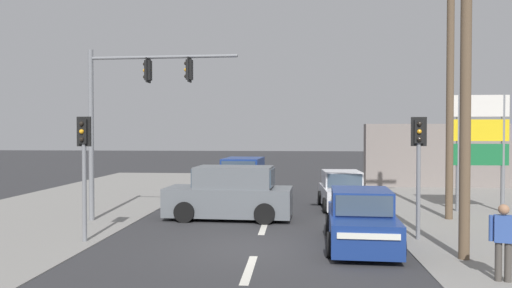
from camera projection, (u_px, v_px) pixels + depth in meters
name	position (u px, v px, depth m)	size (l,w,h in m)	color
ground_plane	(256.00, 249.00, 13.31)	(140.00, 140.00, 0.00)	#303033
lane_dash_near	(249.00, 269.00, 11.32)	(0.20, 2.40, 0.01)	silver
lane_dash_mid	(264.00, 227.00, 16.30)	(0.20, 2.40, 0.01)	silver
lane_dash_far	(271.00, 205.00, 21.28)	(0.20, 2.40, 0.01)	silver
kerb_left_verge	(31.00, 218.00, 17.99)	(8.00, 40.00, 0.02)	gray
utility_pole_foreground_right	(461.00, 23.00, 12.05)	(3.78, 0.61, 10.80)	brown
utility_pole_midground_right	(450.00, 72.00, 17.67)	(1.80, 0.26, 10.00)	brown
traffic_signal_mast	(126.00, 103.00, 17.28)	(5.29, 0.50, 6.00)	slate
pedestal_signal_right_kerb	(419.00, 157.00, 14.36)	(0.44, 0.30, 3.56)	slate
pedestal_signal_left_kerb	(84.00, 157.00, 14.07)	(0.44, 0.30, 3.56)	slate
shopping_plaza_sign	(481.00, 136.00, 19.43)	(2.10, 0.16, 4.60)	slate
shopfront_wall_far	(472.00, 156.00, 28.32)	(12.00, 1.00, 3.60)	gray
sedan_receding_far	(361.00, 221.00, 13.58)	(2.04, 4.31, 1.56)	navy
suv_crossing_left	(230.00, 194.00, 17.93)	(4.61, 2.22, 1.90)	slate
suv_kerbside_parked	(244.00, 179.00, 24.00)	(2.26, 4.63, 1.90)	navy
hatchback_oncoming_near	(342.00, 191.00, 20.36)	(1.89, 3.69, 1.53)	silver
pedestrian_at_kerb	(503.00, 238.00, 10.31)	(0.54, 0.31, 1.63)	#47423D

